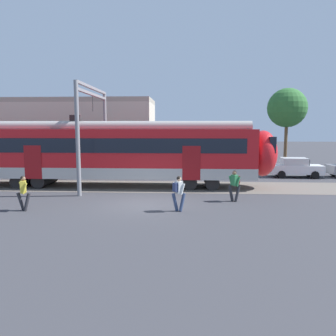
# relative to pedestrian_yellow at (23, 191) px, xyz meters

# --- Properties ---
(ground_plane) EXTENTS (160.00, 160.00, 0.00)m
(ground_plane) POSITION_rel_pedestrian_yellow_xyz_m (5.46, 1.59, -0.96)
(ground_plane) COLOR #38383D
(pedestrian_yellow) EXTENTS (0.71, 0.52, 1.67)m
(pedestrian_yellow) POSITION_rel_pedestrian_yellow_xyz_m (0.00, 0.00, 0.00)
(pedestrian_yellow) COLOR #28282D
(pedestrian_yellow) RESTS_ON ground
(pedestrian_white) EXTENTS (0.71, 0.50, 1.67)m
(pedestrian_white) POSITION_rel_pedestrian_yellow_xyz_m (7.26, 0.29, 0.03)
(pedestrian_white) COLOR navy
(pedestrian_white) RESTS_ON ground
(pedestrian_green) EXTENTS (0.71, 0.50, 1.67)m
(pedestrian_green) POSITION_rel_pedestrian_yellow_xyz_m (10.19, 2.54, 0.03)
(pedestrian_green) COLOR #28282D
(pedestrian_green) RESTS_ON ground
(parked_car_white) EXTENTS (4.09, 1.94, 1.54)m
(parked_car_white) POSITION_rel_pedestrian_yellow_xyz_m (16.26, 11.51, -0.18)
(parked_car_white) COLOR silver
(parked_car_white) RESTS_ON ground
(catenary_gantry) EXTENTS (0.24, 6.64, 6.53)m
(catenary_gantry) POSITION_rel_pedestrian_yellow_xyz_m (1.50, 6.70, 3.35)
(catenary_gantry) COLOR gray
(catenary_gantry) RESTS_ON ground
(background_building) EXTENTS (18.40, 5.00, 9.20)m
(background_building) POSITION_rel_pedestrian_yellow_xyz_m (-4.58, 14.30, 2.24)
(background_building) COLOR beige
(background_building) RESTS_ON ground
(street_tree_right) EXTENTS (3.82, 3.82, 7.76)m
(street_tree_right) POSITION_rel_pedestrian_yellow_xyz_m (17.50, 18.45, 4.86)
(street_tree_right) COLOR brown
(street_tree_right) RESTS_ON ground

